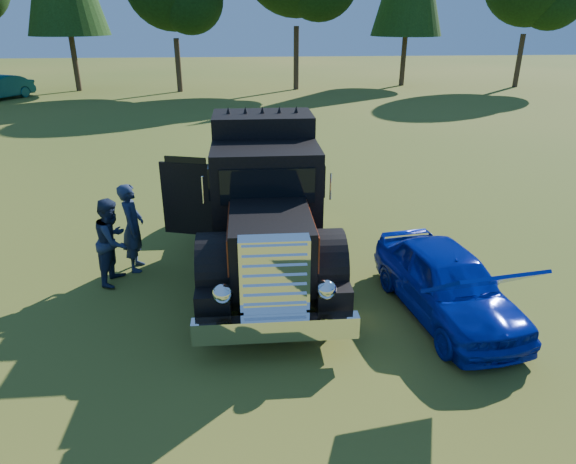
{
  "coord_description": "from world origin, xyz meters",
  "views": [
    {
      "loc": [
        0.38,
        -6.99,
        4.89
      ],
      "look_at": [
        1.12,
        1.99,
        1.05
      ],
      "focal_mm": 32.0,
      "sensor_mm": 36.0,
      "label": 1
    }
  ],
  "objects_px": {
    "hotrod_coupe": "(447,282)",
    "spectator_far": "(113,241)",
    "spectator_near": "(133,228)",
    "diamond_t_truck": "(265,206)"
  },
  "relations": [
    {
      "from": "hotrod_coupe",
      "to": "spectator_near",
      "type": "xyz_separation_m",
      "value": [
        -5.72,
        2.25,
        0.29
      ]
    },
    {
      "from": "diamond_t_truck",
      "to": "hotrod_coupe",
      "type": "height_order",
      "value": "diamond_t_truck"
    },
    {
      "from": "diamond_t_truck",
      "to": "spectator_near",
      "type": "bearing_deg",
      "value": -179.15
    },
    {
      "from": "diamond_t_truck",
      "to": "spectator_far",
      "type": "height_order",
      "value": "diamond_t_truck"
    },
    {
      "from": "diamond_t_truck",
      "to": "spectator_far",
      "type": "bearing_deg",
      "value": -169.49
    },
    {
      "from": "spectator_near",
      "to": "spectator_far",
      "type": "xyz_separation_m",
      "value": [
        -0.28,
        -0.51,
        -0.06
      ]
    },
    {
      "from": "spectator_near",
      "to": "spectator_far",
      "type": "distance_m",
      "value": 0.59
    },
    {
      "from": "hotrod_coupe",
      "to": "diamond_t_truck",
      "type": "bearing_deg",
      "value": 142.97
    },
    {
      "from": "hotrod_coupe",
      "to": "spectator_near",
      "type": "distance_m",
      "value": 6.15
    },
    {
      "from": "hotrod_coupe",
      "to": "spectator_far",
      "type": "height_order",
      "value": "hotrod_coupe"
    }
  ]
}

